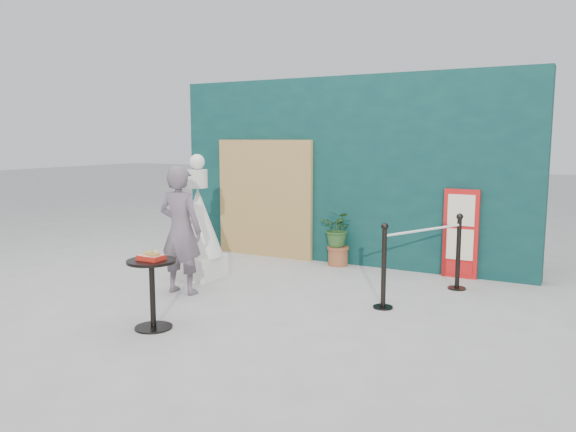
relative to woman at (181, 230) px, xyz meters
name	(u,v)px	position (x,y,z in m)	size (l,w,h in m)	color
ground	(239,313)	(1.14, -0.38, -0.84)	(60.00, 60.00, 0.00)	#ADAAA5
back_wall	(345,171)	(1.14, 2.77, 0.66)	(6.00, 0.30, 3.00)	#0A2D2E
bamboo_fence	(265,199)	(-0.26, 2.56, 0.16)	(1.80, 0.08, 2.00)	tan
woman	(181,230)	(0.00, 0.00, 0.00)	(0.61, 0.40, 1.68)	#645560
menu_board	(461,234)	(3.04, 2.58, -0.19)	(0.50, 0.07, 1.30)	red
statue	(199,228)	(-0.31, 0.78, -0.10)	(0.70, 0.70, 1.80)	silver
cafe_table	(152,283)	(0.63, -1.25, -0.34)	(0.52, 0.52, 0.75)	black
food_basket	(152,256)	(0.63, -1.25, -0.05)	(0.26, 0.19, 0.11)	red
planter	(338,234)	(1.17, 2.47, -0.33)	(0.52, 0.45, 0.88)	#985C32
stanchion_barrier	(423,260)	(2.85, 1.27, -0.34)	(0.84, 1.54, 1.03)	black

